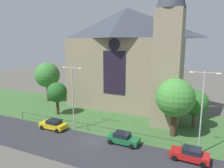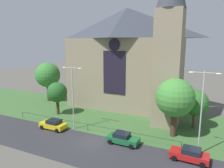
{
  "view_description": "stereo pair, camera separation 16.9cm",
  "coord_description": "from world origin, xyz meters",
  "px_view_note": "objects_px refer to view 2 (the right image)",
  "views": [
    {
      "loc": [
        13.27,
        -22.75,
        13.07
      ],
      "look_at": [
        -0.96,
        8.0,
        6.42
      ],
      "focal_mm": 33.49,
      "sensor_mm": 36.0,
      "label": 1
    },
    {
      "loc": [
        13.43,
        -22.68,
        13.07
      ],
      "look_at": [
        -0.96,
        8.0,
        6.42
      ],
      "focal_mm": 33.49,
      "sensor_mm": 36.0,
      "label": 2
    }
  ],
  "objects_px": {
    "tree_left_far": "(48,75)",
    "parked_car_yellow": "(53,124)",
    "tree_left_near": "(57,92)",
    "church_building": "(129,57)",
    "parked_car_green": "(123,138)",
    "tree_right_far": "(195,103)",
    "streetlamp_near": "(73,91)",
    "parked_car_red": "(190,154)",
    "tree_right_near": "(175,98)",
    "streetlamp_far": "(202,104)"
  },
  "relations": [
    {
      "from": "tree_left_far",
      "to": "tree_right_near",
      "type": "bearing_deg",
      "value": -13.48
    },
    {
      "from": "tree_right_near",
      "to": "streetlamp_far",
      "type": "distance_m",
      "value": 5.36
    },
    {
      "from": "church_building",
      "to": "parked_car_green",
      "type": "relative_size",
      "value": 6.15
    },
    {
      "from": "streetlamp_near",
      "to": "parked_car_red",
      "type": "xyz_separation_m",
      "value": [
        17.07,
        -1.85,
        -5.3
      ]
    },
    {
      "from": "streetlamp_near",
      "to": "tree_right_far",
      "type": "bearing_deg",
      "value": 26.56
    },
    {
      "from": "parked_car_yellow",
      "to": "parked_car_green",
      "type": "xyz_separation_m",
      "value": [
        11.54,
        0.1,
        0.0
      ]
    },
    {
      "from": "parked_car_red",
      "to": "tree_right_far",
      "type": "bearing_deg",
      "value": -85.75
    },
    {
      "from": "tree_right_far",
      "to": "streetlamp_far",
      "type": "height_order",
      "value": "streetlamp_far"
    },
    {
      "from": "church_building",
      "to": "parked_car_green",
      "type": "bearing_deg",
      "value": -71.51
    },
    {
      "from": "tree_right_far",
      "to": "streetlamp_far",
      "type": "relative_size",
      "value": 0.6
    },
    {
      "from": "tree_right_near",
      "to": "tree_left_far",
      "type": "bearing_deg",
      "value": 166.52
    },
    {
      "from": "church_building",
      "to": "streetlamp_near",
      "type": "relative_size",
      "value": 2.67
    },
    {
      "from": "tree_left_far",
      "to": "tree_right_near",
      "type": "xyz_separation_m",
      "value": [
        28.96,
        -6.94,
        -0.35
      ]
    },
    {
      "from": "tree_right_near",
      "to": "tree_left_near",
      "type": "height_order",
      "value": "tree_right_near"
    },
    {
      "from": "parked_car_green",
      "to": "parked_car_red",
      "type": "height_order",
      "value": "same"
    },
    {
      "from": "tree_right_far",
      "to": "parked_car_yellow",
      "type": "distance_m",
      "value": 22.14
    },
    {
      "from": "tree_right_far",
      "to": "streetlamp_far",
      "type": "distance_m",
      "value": 8.73
    },
    {
      "from": "tree_right_near",
      "to": "streetlamp_near",
      "type": "distance_m",
      "value": 14.87
    },
    {
      "from": "parked_car_yellow",
      "to": "parked_car_red",
      "type": "relative_size",
      "value": 0.99
    },
    {
      "from": "tree_left_far",
      "to": "parked_car_red",
      "type": "xyz_separation_m",
      "value": [
        31.71,
        -12.77,
        -5.2
      ]
    },
    {
      "from": "tree_left_far",
      "to": "streetlamp_far",
      "type": "bearing_deg",
      "value": -18.58
    },
    {
      "from": "tree_right_far",
      "to": "streetlamp_near",
      "type": "distance_m",
      "value": 18.84
    },
    {
      "from": "church_building",
      "to": "tree_right_far",
      "type": "xyz_separation_m",
      "value": [
        13.52,
        -6.68,
        -6.24
      ]
    },
    {
      "from": "streetlamp_near",
      "to": "streetlamp_far",
      "type": "relative_size",
      "value": 0.97
    },
    {
      "from": "streetlamp_far",
      "to": "parked_car_green",
      "type": "distance_m",
      "value": 10.75
    },
    {
      "from": "tree_right_far",
      "to": "parked_car_red",
      "type": "bearing_deg",
      "value": -88.24
    },
    {
      "from": "streetlamp_far",
      "to": "church_building",
      "type": "bearing_deg",
      "value": 134.17
    },
    {
      "from": "streetlamp_far",
      "to": "tree_left_far",
      "type": "bearing_deg",
      "value": 161.42
    },
    {
      "from": "tree_left_far",
      "to": "parked_car_green",
      "type": "distance_m",
      "value": 26.85
    },
    {
      "from": "church_building",
      "to": "parked_car_green",
      "type": "xyz_separation_m",
      "value": [
        5.47,
        -16.35,
        -9.53
      ]
    },
    {
      "from": "tree_left_far",
      "to": "parked_car_red",
      "type": "distance_m",
      "value": 34.57
    },
    {
      "from": "parked_car_green",
      "to": "parked_car_red",
      "type": "xyz_separation_m",
      "value": [
        8.37,
        -0.55,
        0.0
      ]
    },
    {
      "from": "tree_left_far",
      "to": "streetlamp_near",
      "type": "bearing_deg",
      "value": -36.73
    },
    {
      "from": "tree_left_near",
      "to": "streetlamp_far",
      "type": "relative_size",
      "value": 0.6
    },
    {
      "from": "tree_right_far",
      "to": "parked_car_green",
      "type": "distance_m",
      "value": 13.01
    },
    {
      "from": "tree_right_far",
      "to": "tree_left_near",
      "type": "height_order",
      "value": "tree_right_far"
    },
    {
      "from": "tree_left_far",
      "to": "tree_right_near",
      "type": "height_order",
      "value": "tree_left_far"
    },
    {
      "from": "tree_left_near",
      "to": "tree_right_far",
      "type": "bearing_deg",
      "value": 9.6
    },
    {
      "from": "tree_left_far",
      "to": "tree_right_far",
      "type": "bearing_deg",
      "value": -4.64
    },
    {
      "from": "streetlamp_far",
      "to": "parked_car_green",
      "type": "xyz_separation_m",
      "value": [
        -9.16,
        -1.3,
        -5.48
      ]
    },
    {
      "from": "streetlamp_far",
      "to": "tree_left_near",
      "type": "bearing_deg",
      "value": 169.82
    },
    {
      "from": "tree_left_far",
      "to": "parked_car_red",
      "type": "height_order",
      "value": "tree_left_far"
    },
    {
      "from": "church_building",
      "to": "streetlamp_near",
      "type": "height_order",
      "value": "church_building"
    },
    {
      "from": "streetlamp_far",
      "to": "parked_car_red",
      "type": "bearing_deg",
      "value": -113.1
    },
    {
      "from": "tree_left_far",
      "to": "parked_car_yellow",
      "type": "relative_size",
      "value": 2.09
    },
    {
      "from": "tree_left_far",
      "to": "tree_left_near",
      "type": "distance_m",
      "value": 10.43
    },
    {
      "from": "parked_car_red",
      "to": "church_building",
      "type": "bearing_deg",
      "value": -48.21
    },
    {
      "from": "tree_left_far",
      "to": "tree_left_near",
      "type": "xyz_separation_m",
      "value": [
        7.94,
        -6.51,
        -1.79
      ]
    },
    {
      "from": "streetlamp_near",
      "to": "tree_right_near",
      "type": "bearing_deg",
      "value": 15.54
    },
    {
      "from": "church_building",
      "to": "tree_right_far",
      "type": "bearing_deg",
      "value": -26.29
    }
  ]
}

